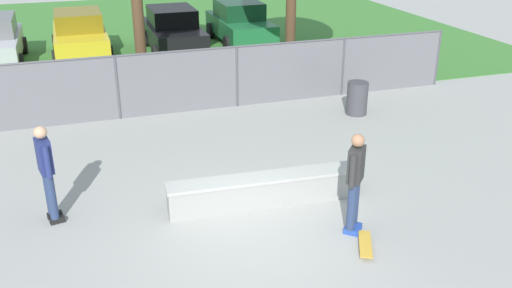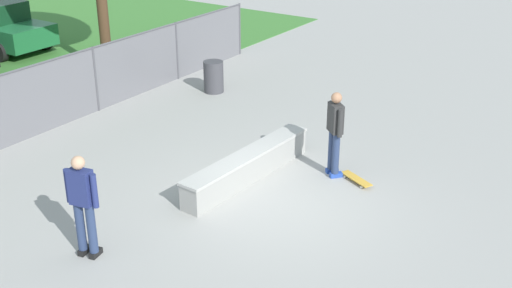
% 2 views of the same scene
% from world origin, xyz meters
% --- Properties ---
extents(ground_plane, '(80.00, 80.00, 0.00)m').
position_xyz_m(ground_plane, '(0.00, 0.00, 0.00)').
color(ground_plane, '#9E9E99').
extents(grass_strip, '(28.11, 20.00, 0.02)m').
position_xyz_m(grass_strip, '(0.00, 16.78, 0.01)').
color(grass_strip, '#3D7A33').
rests_on(grass_strip, ground).
extents(concrete_ledge, '(3.68, 0.69, 0.59)m').
position_xyz_m(concrete_ledge, '(0.52, 0.97, 0.30)').
color(concrete_ledge, '#999993').
rests_on(concrete_ledge, ground).
extents(skateboarder, '(0.44, 0.48, 1.82)m').
position_xyz_m(skateboarder, '(1.66, -0.39, 1.01)').
color(skateboarder, '#2647A5').
rests_on(skateboarder, ground).
extents(skateboard, '(0.53, 0.81, 0.09)m').
position_xyz_m(skateboard, '(1.63, -0.95, 0.07)').
color(skateboard, gold).
rests_on(skateboard, ground).
extents(chainlink_fence, '(16.18, 0.07, 1.71)m').
position_xyz_m(chainlink_fence, '(0.00, 6.48, 0.94)').
color(chainlink_fence, '#4C4C51').
rests_on(chainlink_fence, ground).
extents(car_yellow, '(2.04, 4.21, 1.66)m').
position_xyz_m(car_yellow, '(-2.30, 13.44, 0.84)').
color(car_yellow, gold).
rests_on(car_yellow, ground).
extents(car_black, '(2.04, 4.21, 1.66)m').
position_xyz_m(car_black, '(1.06, 13.13, 0.84)').
color(car_black, black).
rests_on(car_black, ground).
extents(car_green, '(2.04, 4.21, 1.66)m').
position_xyz_m(car_green, '(3.86, 13.75, 0.84)').
color(car_green, '#1E6638').
rests_on(car_green, ground).
extents(bystander, '(0.34, 0.59, 1.82)m').
position_xyz_m(bystander, '(-3.26, 1.59, 1.01)').
color(bystander, black).
rests_on(bystander, ground).
extents(trash_bin, '(0.56, 0.56, 0.89)m').
position_xyz_m(trash_bin, '(4.48, 4.87, 0.44)').
color(trash_bin, '#3F3F44').
rests_on(trash_bin, ground).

